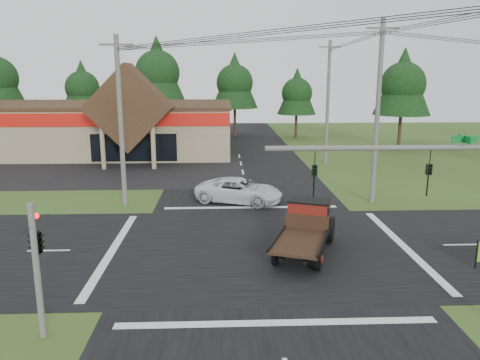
{
  "coord_description": "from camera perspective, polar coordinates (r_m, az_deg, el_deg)",
  "views": [
    {
      "loc": [
        -1.77,
        -21.14,
        8.12
      ],
      "look_at": [
        -0.74,
        5.19,
        2.2
      ],
      "focal_mm": 35.0,
      "sensor_mm": 36.0,
      "label": 1
    }
  ],
  "objects": [
    {
      "name": "road_ns",
      "position": [
        22.71,
        2.41,
        -8.27
      ],
      "size": [
        12.0,
        120.0,
        0.02
      ],
      "primitive_type": "cube",
      "color": "black",
      "rests_on": "ground"
    },
    {
      "name": "utility_pole_n",
      "position": [
        44.3,
        10.65,
        9.36
      ],
      "size": [
        2.0,
        0.3,
        11.2
      ],
      "color": "#595651",
      "rests_on": "ground"
    },
    {
      "name": "white_pickup",
      "position": [
        30.47,
        -0.09,
        -1.28
      ],
      "size": [
        6.16,
        4.35,
        1.56
      ],
      "primitive_type": "imported",
      "rotation": [
        0.0,
        0.0,
        1.22
      ],
      "color": "white",
      "rests_on": "ground"
    },
    {
      "name": "tree_row_d",
      "position": [
        63.17,
        -0.65,
        11.98
      ],
      "size": [
        6.16,
        6.16,
        11.11
      ],
      "color": "#332316",
      "rests_on": "ground"
    },
    {
      "name": "tree_side_ne",
      "position": [
        54.84,
        19.27,
        11.19
      ],
      "size": [
        6.16,
        6.16,
        11.11
      ],
      "color": "#332316",
      "rests_on": "ground"
    },
    {
      "name": "road_ew",
      "position": [
        22.71,
        2.41,
        -8.27
      ],
      "size": [
        120.0,
        12.0,
        0.02
      ],
      "primitive_type": "cube",
      "color": "black",
      "rests_on": "ground"
    },
    {
      "name": "traffic_signal_corner",
      "position": [
        15.65,
        -23.71,
        -5.52
      ],
      "size": [
        0.53,
        2.48,
        4.4
      ],
      "color": "#595651",
      "rests_on": "ground"
    },
    {
      "name": "cvs_building",
      "position": [
        52.86,
        -17.62,
        6.27
      ],
      "size": [
        30.4,
        18.2,
        9.19
      ],
      "color": "gray",
      "rests_on": "ground"
    },
    {
      "name": "tree_row_e",
      "position": [
        61.95,
        6.96,
        10.64
      ],
      "size": [
        5.04,
        5.04,
        9.09
      ],
      "color": "#332316",
      "rests_on": "ground"
    },
    {
      "name": "tree_row_c",
      "position": [
        62.69,
        -10.04,
        13.02
      ],
      "size": [
        7.28,
        7.28,
        13.13
      ],
      "color": "#332316",
      "rests_on": "ground"
    },
    {
      "name": "utility_pole_nw",
      "position": [
        29.92,
        -14.35,
        7.03
      ],
      "size": [
        2.0,
        0.3,
        10.5
      ],
      "color": "#595651",
      "rests_on": "ground"
    },
    {
      "name": "tree_row_b",
      "position": [
        65.73,
        -18.68,
        10.78
      ],
      "size": [
        5.6,
        5.6,
        10.1
      ],
      "color": "#332316",
      "rests_on": "ground"
    },
    {
      "name": "parking_apron",
      "position": [
        42.74,
        -18.82,
        1.04
      ],
      "size": [
        28.0,
        14.0,
        0.02
      ],
      "primitive_type": "cube",
      "color": "black",
      "rests_on": "ground"
    },
    {
      "name": "antique_flatbed_truck",
      "position": [
        21.8,
        7.88,
        -6.03
      ],
      "size": [
        3.96,
        6.04,
        2.36
      ],
      "primitive_type": null,
      "rotation": [
        0.0,
        0.0,
        -0.35
      ],
      "color": "#5E1B0D",
      "rests_on": "ground"
    },
    {
      "name": "ground",
      "position": [
        22.72,
        2.41,
        -8.29
      ],
      "size": [
        120.0,
        120.0,
        0.0
      ],
      "primitive_type": "plane",
      "color": "#374A1A",
      "rests_on": "ground"
    },
    {
      "name": "utility_pole_ne",
      "position": [
        30.82,
        16.42,
        8.0
      ],
      "size": [
        2.0,
        0.3,
        11.5
      ],
      "color": "#595651",
      "rests_on": "ground"
    },
    {
      "name": "traffic_signal_mast",
      "position": [
        16.04,
        26.09,
        -1.97
      ],
      "size": [
        8.12,
        0.24,
        7.0
      ],
      "color": "#595651",
      "rests_on": "ground"
    }
  ]
}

